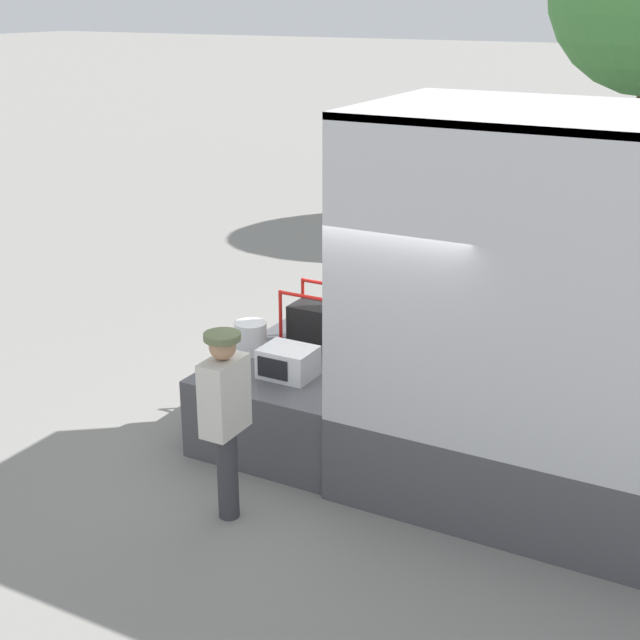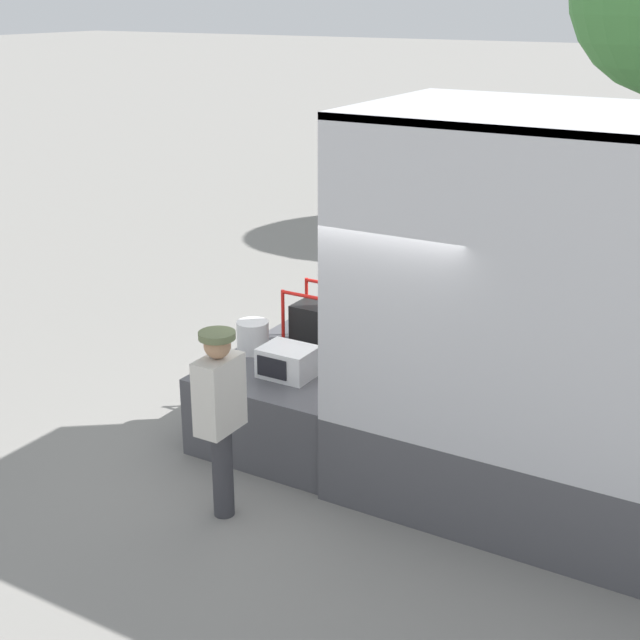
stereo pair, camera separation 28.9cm
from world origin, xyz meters
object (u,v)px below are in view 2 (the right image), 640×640
object	(u,v)px
microwave	(288,362)
portable_generator	(321,325)
orange_bucket	(253,337)
worker_person	(220,406)

from	to	relation	value
microwave	portable_generator	distance (m)	0.83
orange_bucket	worker_person	xyz separation A→B (m)	(0.78, -1.61, 0.08)
microwave	portable_generator	size ratio (longest dim) A/B	0.80
portable_generator	worker_person	bearing A→B (deg)	-83.03
portable_generator	orange_bucket	size ratio (longest dim) A/B	1.93
microwave	worker_person	xyz separation A→B (m)	(0.14, -1.27, 0.10)
microwave	orange_bucket	world-z (taller)	orange_bucket
orange_bucket	portable_generator	bearing A→B (deg)	42.77
microwave	portable_generator	bearing A→B (deg)	97.90
microwave	orange_bucket	bearing A→B (deg)	151.93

